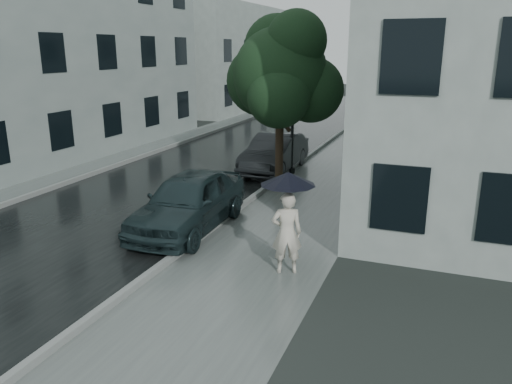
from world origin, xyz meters
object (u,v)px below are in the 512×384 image
at_px(car_far, 275,153).
at_px(pedestrian, 287,233).
at_px(street_tree, 281,73).
at_px(lamp_post, 289,103).
at_px(car_near, 189,201).

bearing_deg(car_far, pedestrian, -68.93).
height_order(pedestrian, street_tree, street_tree).
distance_m(pedestrian, car_far, 9.44).
bearing_deg(lamp_post, street_tree, -60.01).
bearing_deg(pedestrian, car_far, -91.83).
distance_m(pedestrian, street_tree, 7.31).
bearing_deg(street_tree, lamp_post, 100.87).
relative_size(street_tree, car_far, 1.33).
bearing_deg(street_tree, car_far, 112.73).
bearing_deg(car_far, street_tree, -66.65).
bearing_deg(pedestrian, car_near, -49.21).
bearing_deg(street_tree, pedestrian, -70.52).
bearing_deg(car_near, pedestrian, -28.54).
relative_size(pedestrian, car_far, 0.41).
relative_size(street_tree, lamp_post, 1.25).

